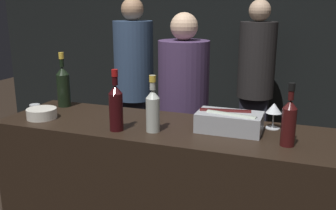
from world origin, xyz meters
TOP-DOWN VIEW (x-y plane):
  - wall_back_chalkboard at (0.00, 2.60)m, footprint 6.40×0.06m
  - bar_counter at (0.00, 0.30)m, footprint 2.03×0.59m
  - ice_bin_with_bottles at (0.36, 0.33)m, footprint 0.36×0.20m
  - bowl_white at (-0.78, 0.18)m, footprint 0.18×0.18m
  - wine_glass at (0.58, 0.47)m, footprint 0.09×0.09m
  - candle_votive at (-0.92, 0.28)m, footprint 0.07×0.07m
  - red_wine_bottle_black_foil at (0.68, 0.21)m, footprint 0.07×0.07m
  - champagne_bottle at (-0.82, 0.47)m, footprint 0.09×0.09m
  - rose_wine_bottle at (-0.04, 0.18)m, footprint 0.08×0.08m
  - red_wine_bottle_tall at (-0.24, 0.13)m, footprint 0.08×0.08m
  - person_in_hoodie at (-0.81, 1.59)m, footprint 0.38×0.38m
  - person_blond_tee at (-0.15, 1.09)m, footprint 0.40×0.40m
  - person_grey_polo at (0.28, 2.10)m, footprint 0.36×0.36m

SIDE VIEW (x-z plane):
  - bar_counter at x=0.00m, z-range 0.00..1.02m
  - person_blond_tee at x=-0.15m, z-range 0.08..1.74m
  - person_grey_polo at x=0.28m, z-range 0.10..1.86m
  - person_in_hoodie at x=-0.81m, z-range 0.10..1.87m
  - candle_votive at x=-0.92m, z-range 1.02..1.07m
  - bowl_white at x=-0.78m, z-range 1.02..1.08m
  - ice_bin_with_bottles at x=0.36m, z-range 1.02..1.14m
  - wine_glass at x=0.58m, z-range 1.06..1.21m
  - red_wine_bottle_black_foil at x=0.68m, z-range 0.99..1.31m
  - rose_wine_bottle at x=-0.04m, z-range 0.99..1.31m
  - red_wine_bottle_tall at x=-0.24m, z-range 0.99..1.33m
  - champagne_bottle at x=-0.82m, z-range 0.98..1.36m
  - wall_back_chalkboard at x=0.00m, z-range 0.00..2.80m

